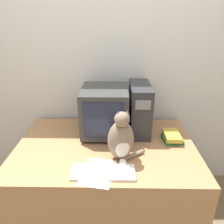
{
  "coord_description": "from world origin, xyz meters",
  "views": [
    {
      "loc": [
        0.08,
        -1.04,
        1.7
      ],
      "look_at": [
        0.05,
        0.51,
        1.02
      ],
      "focal_mm": 35.0,
      "sensor_mm": 36.0,
      "label": 1
    }
  ],
  "objects_px": {
    "cat": "(121,139)",
    "pen": "(84,166)",
    "keyboard": "(103,172)",
    "computer_tower": "(140,108)",
    "book_stack": "(172,137)",
    "crt_monitor": "(105,111)"
  },
  "relations": [
    {
      "from": "cat",
      "to": "pen",
      "type": "xyz_separation_m",
      "value": [
        -0.26,
        -0.1,
        -0.16
      ]
    },
    {
      "from": "pen",
      "to": "keyboard",
      "type": "bearing_deg",
      "value": -27.22
    },
    {
      "from": "cat",
      "to": "pen",
      "type": "distance_m",
      "value": 0.32
    },
    {
      "from": "keyboard",
      "to": "cat",
      "type": "bearing_deg",
      "value": 55.04
    },
    {
      "from": "computer_tower",
      "to": "pen",
      "type": "height_order",
      "value": "computer_tower"
    },
    {
      "from": "cat",
      "to": "book_stack",
      "type": "distance_m",
      "value": 0.53
    },
    {
      "from": "cat",
      "to": "pen",
      "type": "bearing_deg",
      "value": -170.07
    },
    {
      "from": "pen",
      "to": "crt_monitor",
      "type": "bearing_deg",
      "value": 76.21
    },
    {
      "from": "crt_monitor",
      "to": "computer_tower",
      "type": "height_order",
      "value": "computer_tower"
    },
    {
      "from": "computer_tower",
      "to": "book_stack",
      "type": "bearing_deg",
      "value": -34.28
    },
    {
      "from": "crt_monitor",
      "to": "pen",
      "type": "bearing_deg",
      "value": -103.79
    },
    {
      "from": "crt_monitor",
      "to": "keyboard",
      "type": "bearing_deg",
      "value": -88.47
    },
    {
      "from": "keyboard",
      "to": "cat",
      "type": "xyz_separation_m",
      "value": [
        0.12,
        0.17,
        0.16
      ]
    },
    {
      "from": "crt_monitor",
      "to": "pen",
      "type": "distance_m",
      "value": 0.55
    },
    {
      "from": "cat",
      "to": "keyboard",
      "type": "bearing_deg",
      "value": -136.6
    },
    {
      "from": "computer_tower",
      "to": "cat",
      "type": "xyz_separation_m",
      "value": [
        -0.17,
        -0.44,
        -0.05
      ]
    },
    {
      "from": "computer_tower",
      "to": "keyboard",
      "type": "xyz_separation_m",
      "value": [
        -0.29,
        -0.61,
        -0.21
      ]
    },
    {
      "from": "keyboard",
      "to": "pen",
      "type": "height_order",
      "value": "keyboard"
    },
    {
      "from": "computer_tower",
      "to": "crt_monitor",
      "type": "bearing_deg",
      "value": -171.5
    },
    {
      "from": "book_stack",
      "to": "keyboard",
      "type": "bearing_deg",
      "value": -142.04
    },
    {
      "from": "crt_monitor",
      "to": "cat",
      "type": "height_order",
      "value": "crt_monitor"
    },
    {
      "from": "book_stack",
      "to": "pen",
      "type": "bearing_deg",
      "value": -152.35
    }
  ]
}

